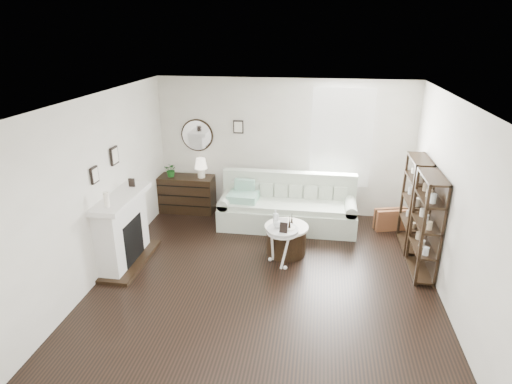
% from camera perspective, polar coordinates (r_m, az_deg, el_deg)
% --- Properties ---
extents(room, '(5.50, 5.50, 5.50)m').
position_cam_1_polar(room, '(8.36, 8.76, 7.17)').
color(room, black).
rests_on(room, ground).
extents(fireplace, '(0.50, 1.40, 1.84)m').
position_cam_1_polar(fireplace, '(7.14, -17.26, -5.07)').
color(fireplace, silver).
rests_on(fireplace, ground).
extents(shelf_unit_far, '(0.30, 0.80, 1.60)m').
position_cam_1_polar(shelf_unit_far, '(7.68, 20.35, -1.43)').
color(shelf_unit_far, black).
rests_on(shelf_unit_far, ground).
extents(shelf_unit_near, '(0.30, 0.80, 1.60)m').
position_cam_1_polar(shelf_unit_near, '(6.88, 21.72, -4.26)').
color(shelf_unit_near, black).
rests_on(shelf_unit_near, ground).
extents(sofa, '(2.56, 0.89, 1.00)m').
position_cam_1_polar(sofa, '(8.19, 4.21, -2.30)').
color(sofa, '#A9B5A1').
rests_on(sofa, ground).
extents(quilt, '(0.58, 0.48, 0.14)m').
position_cam_1_polar(quilt, '(8.07, -1.75, -0.66)').
color(quilt, '#299869').
rests_on(quilt, sofa).
extents(suitcase, '(0.64, 0.36, 0.41)m').
position_cam_1_polar(suitcase, '(8.44, 17.54, -3.49)').
color(suitcase, brown).
rests_on(suitcase, ground).
extents(dresser, '(1.12, 0.48, 0.75)m').
position_cam_1_polar(dresser, '(8.92, -9.20, -0.23)').
color(dresser, black).
rests_on(dresser, ground).
extents(table_lamp, '(0.27, 0.27, 0.40)m').
position_cam_1_polar(table_lamp, '(8.63, -7.34, 3.21)').
color(table_lamp, silver).
rests_on(table_lamp, dresser).
extents(potted_plant, '(0.27, 0.24, 0.29)m').
position_cam_1_polar(potted_plant, '(8.79, -11.23, 2.91)').
color(potted_plant, '#175017').
rests_on(potted_plant, dresser).
extents(drum_table, '(0.73, 0.73, 0.50)m').
position_cam_1_polar(drum_table, '(7.22, 4.04, -6.31)').
color(drum_table, black).
rests_on(drum_table, ground).
extents(pedestal_table, '(0.51, 0.51, 0.62)m').
position_cam_1_polar(pedestal_table, '(6.77, 3.59, -5.31)').
color(pedestal_table, white).
rests_on(pedestal_table, ground).
extents(eiffel_drum, '(0.12, 0.12, 0.19)m').
position_cam_1_polar(eiffel_drum, '(7.11, 4.79, -3.72)').
color(eiffel_drum, black).
rests_on(eiffel_drum, drum_table).
extents(bottle_drum, '(0.07, 0.07, 0.31)m').
position_cam_1_polar(bottle_drum, '(6.99, 2.59, -3.59)').
color(bottle_drum, silver).
rests_on(bottle_drum, drum_table).
extents(card_frame_drum, '(0.17, 0.08, 0.22)m').
position_cam_1_polar(card_frame_drum, '(6.90, 3.57, -4.33)').
color(card_frame_drum, white).
rests_on(card_frame_drum, drum_table).
extents(eiffel_ped, '(0.11, 0.11, 0.18)m').
position_cam_1_polar(eiffel_ped, '(6.73, 4.49, -4.13)').
color(eiffel_ped, black).
rests_on(eiffel_ped, pedestal_table).
extents(flask_ped, '(0.13, 0.13, 0.24)m').
position_cam_1_polar(flask_ped, '(6.72, 2.88, -3.86)').
color(flask_ped, silver).
rests_on(flask_ped, pedestal_table).
extents(card_frame_ped, '(0.13, 0.07, 0.16)m').
position_cam_1_polar(card_frame_ped, '(6.59, 3.70, -4.78)').
color(card_frame_ped, black).
rests_on(card_frame_ped, pedestal_table).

